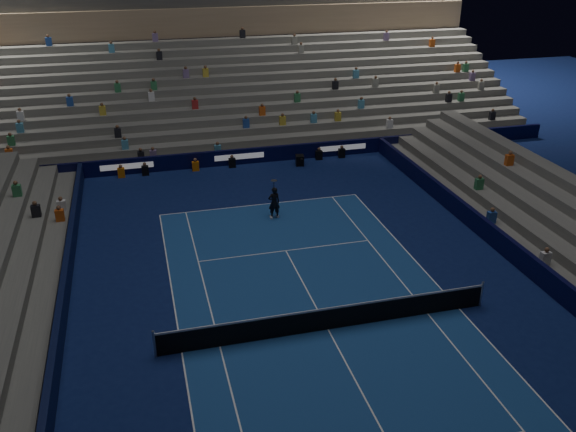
# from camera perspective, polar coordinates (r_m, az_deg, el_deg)

# --- Properties ---
(ground) EXTENTS (90.00, 90.00, 0.00)m
(ground) POSITION_cam_1_polar(r_m,az_deg,el_deg) (23.29, 3.79, -10.62)
(ground) COLOR #0C1748
(ground) RESTS_ON ground
(court_surface) EXTENTS (10.97, 23.77, 0.01)m
(court_surface) POSITION_cam_1_polar(r_m,az_deg,el_deg) (23.28, 3.79, -10.61)
(court_surface) COLOR navy
(court_surface) RESTS_ON ground
(sponsor_barrier_far) EXTENTS (44.00, 0.25, 1.00)m
(sponsor_barrier_far) POSITION_cam_1_polar(r_m,az_deg,el_deg) (39.12, -4.64, 5.60)
(sponsor_barrier_far) COLOR black
(sponsor_barrier_far) RESTS_ON ground
(sponsor_barrier_east) EXTENTS (0.25, 37.00, 1.00)m
(sponsor_barrier_east) POSITION_cam_1_polar(r_m,az_deg,el_deg) (27.26, 23.70, -5.88)
(sponsor_barrier_east) COLOR black
(sponsor_barrier_east) RESTS_ON ground
(sponsor_barrier_west) EXTENTS (0.25, 37.00, 1.00)m
(sponsor_barrier_west) POSITION_cam_1_polar(r_m,az_deg,el_deg) (22.42, -21.10, -12.58)
(sponsor_barrier_west) COLOR black
(sponsor_barrier_west) RESTS_ON ground
(grandstand_main) EXTENTS (44.00, 15.20, 11.20)m
(grandstand_main) POSITION_cam_1_polar(r_m,az_deg,el_deg) (47.27, -6.87, 12.60)
(grandstand_main) COLOR slate
(grandstand_main) RESTS_ON ground
(tennis_net) EXTENTS (12.90, 0.10, 1.10)m
(tennis_net) POSITION_cam_1_polar(r_m,az_deg,el_deg) (22.99, 3.82, -9.60)
(tennis_net) COLOR #B2B2B7
(tennis_net) RESTS_ON ground
(tennis_player) EXTENTS (0.65, 0.45, 1.72)m
(tennis_player) POSITION_cam_1_polar(r_m,az_deg,el_deg) (31.39, -1.32, 1.27)
(tennis_player) COLOR black
(tennis_player) RESTS_ON ground
(broadcast_camera) EXTENTS (0.57, 1.00, 0.66)m
(broadcast_camera) POSITION_cam_1_polar(r_m,az_deg,el_deg) (38.83, 1.12, 5.27)
(broadcast_camera) COLOR black
(broadcast_camera) RESTS_ON ground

